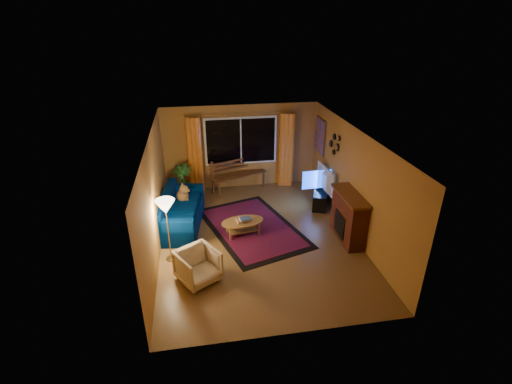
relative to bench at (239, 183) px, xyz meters
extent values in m
cube|color=brown|center=(0.12, -2.67, -0.26)|extent=(4.50, 6.00, 0.02)
cube|color=white|center=(0.12, -2.67, 2.26)|extent=(4.50, 6.00, 0.02)
cube|color=#B57A33|center=(0.12, 0.34, 1.00)|extent=(4.50, 0.02, 2.50)
cube|color=#B57A33|center=(-2.14, -2.67, 1.00)|extent=(0.02, 6.00, 2.50)
cube|color=#B57A33|center=(2.38, -2.67, 1.00)|extent=(0.02, 6.00, 2.50)
cube|color=black|center=(0.12, 0.27, 1.20)|extent=(2.00, 0.02, 1.30)
cylinder|color=#BF8C3F|center=(0.12, 0.23, 2.00)|extent=(3.20, 0.03, 0.03)
cylinder|color=orange|center=(-1.23, 0.21, 0.87)|extent=(0.36, 0.36, 2.24)
cylinder|color=orange|center=(1.47, 0.21, 0.87)|extent=(0.36, 0.36, 2.24)
cube|color=#522C12|center=(0.00, 0.00, 0.00)|extent=(1.74, 1.09, 0.50)
imported|color=#235B1E|center=(-1.64, -0.24, 0.25)|extent=(0.68, 0.68, 1.00)
cube|color=#001743|center=(-1.66, -1.80, 0.17)|extent=(1.19, 2.21, 0.85)
imported|color=beige|center=(-1.31, -4.03, 0.12)|extent=(0.97, 0.95, 0.74)
cylinder|color=#BF8C3F|center=(-1.88, -3.21, 0.46)|extent=(0.25, 0.25, 1.42)
cube|color=maroon|center=(0.05, -2.22, -0.24)|extent=(2.69, 3.42, 0.02)
cylinder|color=olive|center=(-0.22, -2.48, -0.07)|extent=(1.15, 1.15, 0.37)
cube|color=black|center=(2.11, -1.28, -0.03)|extent=(0.72, 1.12, 0.44)
imported|color=black|center=(2.11, -1.28, 0.51)|extent=(0.20, 1.13, 0.64)
cube|color=maroon|center=(2.17, -3.07, 0.30)|extent=(0.40, 1.20, 1.10)
cube|color=#D76330|center=(2.34, -0.22, 1.40)|extent=(0.04, 0.76, 0.96)
camera|label=1|loc=(-1.18, -10.03, 4.52)|focal=26.00mm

